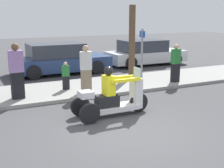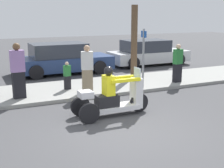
% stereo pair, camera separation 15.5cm
% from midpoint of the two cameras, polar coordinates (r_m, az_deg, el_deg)
% --- Properties ---
extents(ground_plane, '(60.00, 60.00, 0.00)m').
position_cam_midpoint_polar(ground_plane, '(7.74, 1.78, -9.02)').
color(ground_plane, '#424244').
extents(sidewalk_strip, '(28.00, 2.80, 0.12)m').
position_cam_midpoint_polar(sidewalk_strip, '(11.79, -8.63, -1.07)').
color(sidewalk_strip, gray).
rests_on(sidewalk_strip, ground).
extents(motorcycle_trike, '(2.28, 0.81, 1.44)m').
position_cam_midpoint_polar(motorcycle_trike, '(8.85, -0.42, -2.65)').
color(motorcycle_trike, black).
rests_on(motorcycle_trike, ground).
extents(spectator_with_child, '(0.27, 0.19, 1.02)m').
position_cam_midpoint_polar(spectator_with_child, '(11.52, -8.83, 1.42)').
color(spectator_with_child, black).
rests_on(spectator_with_child, sidewalk_strip).
extents(spectator_end_of_line, '(0.40, 0.29, 1.54)m').
position_cam_midpoint_polar(spectator_end_of_line, '(12.87, 11.22, 3.66)').
color(spectator_end_of_line, black).
rests_on(spectator_end_of_line, sidewalk_strip).
extents(spectator_near_curb, '(0.43, 0.31, 1.66)m').
position_cam_midpoint_polar(spectator_near_curb, '(11.00, -5.18, 2.61)').
color(spectator_near_curb, gray).
rests_on(spectator_near_curb, sidewalk_strip).
extents(spectator_far_back, '(0.45, 0.30, 1.82)m').
position_cam_midpoint_polar(spectator_far_back, '(10.59, -17.43, 2.07)').
color(spectator_far_back, black).
rests_on(spectator_far_back, sidewalk_strip).
extents(parked_car_lot_center, '(4.63, 2.09, 1.46)m').
position_cam_midpoint_polar(parked_car_lot_center, '(15.22, -9.92, 4.49)').
color(parked_car_lot_center, navy).
rests_on(parked_car_lot_center, ground).
extents(parked_car_lot_left, '(4.45, 2.00, 1.39)m').
position_cam_midpoint_polar(parked_car_lot_left, '(17.63, 5.76, 5.68)').
color(parked_car_lot_left, silver).
rests_on(parked_car_lot_left, ground).
extents(tree_trunk, '(0.28, 0.28, 3.08)m').
position_cam_midpoint_polar(tree_trunk, '(13.78, 3.35, 7.85)').
color(tree_trunk, brown).
rests_on(tree_trunk, sidewalk_strip).
extents(street_sign, '(0.08, 0.36, 2.20)m').
position_cam_midpoint_polar(street_sign, '(11.54, 5.09, 5.09)').
color(street_sign, gray).
rests_on(street_sign, sidewalk_strip).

